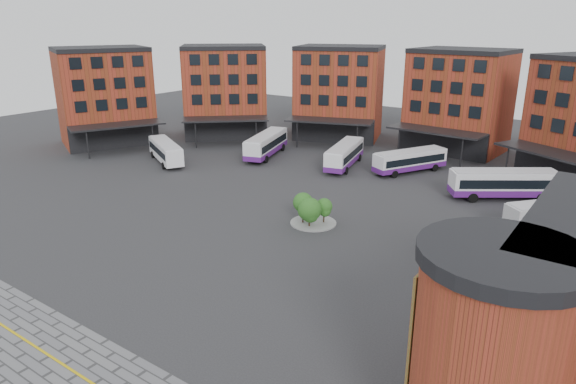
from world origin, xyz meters
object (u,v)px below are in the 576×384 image
Objects in this scene: bus_a at (166,150)px; bus_b at (266,144)px; bus_c at (345,155)px; bus_d at (410,160)px; bus_e at (504,183)px; bus_f at (556,215)px; tree_island at (311,209)px.

bus_b is at bearing -12.20° from bus_a.
bus_a is 0.91× the size of bus_c.
bus_d is (19.85, 4.07, -0.17)m from bus_b.
bus_c is (20.82, 12.19, -0.06)m from bus_a.
bus_b reaches higher than bus_a.
bus_b is 1.05× the size of bus_c.
bus_d is 12.83m from bus_e.
bus_a is 0.93× the size of bus_e.
bus_f is at bearing 9.12° from bus_e.
bus_b is at bearing -140.80° from bus_d.
tree_island is 29.32m from bus_a.
bus_c is 20.38m from bus_e.
bus_e is at bearing -46.93° from bus_a.
bus_f is at bearing -29.70° from bus_c.
bus_e reaches higher than bus_b.
bus_f is at bearing 32.83° from tree_island.
bus_d is 1.13× the size of bus_f.
tree_island is at bearing -69.87° from bus_e.
bus_c is at bearing -128.64° from bus_e.
bus_a is (-28.33, 7.55, 0.05)m from tree_island.
tree_island is 22.54m from bus_f.
bus_b is 32.12m from bus_e.
bus_c is 27.50m from bus_f.
bus_e is (12.83, 18.49, 0.09)m from tree_island.
bus_d is 0.93× the size of bus_e.
bus_b is 1.15× the size of bus_d.
bus_f is (18.94, 12.22, -0.15)m from tree_island.
tree_island is 0.44× the size of bus_a.
bus_d is at bearing -34.85° from bus_a.
bus_f is at bearing -1.01° from bus_d.
tree_island is 0.38× the size of bus_b.
bus_a is 42.59m from bus_e.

